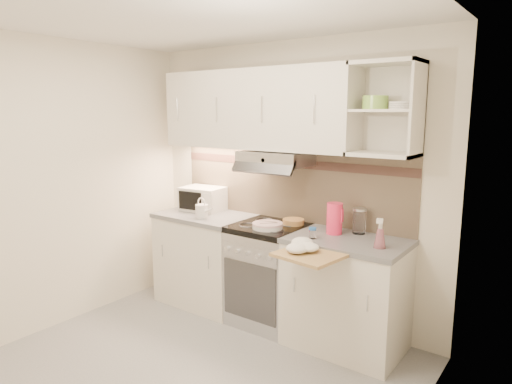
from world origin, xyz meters
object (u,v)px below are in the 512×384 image
microwave (203,199)px  glass_jar (359,221)px  plate_stack (268,226)px  pink_pitcher (335,218)px  electric_range (269,274)px  watering_can (202,210)px  cutting_board (310,255)px  spray_bottle (380,236)px

microwave → glass_jar: bearing=-3.9°
microwave → plate_stack: size_ratio=1.71×
plate_stack → pink_pitcher: size_ratio=1.02×
electric_range → microwave: microwave is taller
watering_can → cutting_board: watering_can is taller
glass_jar → microwave: bearing=-177.1°
microwave → pink_pitcher: pink_pitcher is taller
electric_range → watering_can: size_ratio=4.00×
plate_stack → spray_bottle: (0.98, 0.02, 0.07)m
electric_range → spray_bottle: size_ratio=3.84×
electric_range → watering_can: 0.86m
plate_stack → electric_range: bearing=118.0°
cutting_board → spray_bottle: bearing=53.0°
glass_jar → spray_bottle: (0.28, -0.28, -0.02)m
watering_can → cutting_board: 1.37m
electric_range → spray_bottle: bearing=-4.6°
electric_range → microwave: 1.06m
cutting_board → plate_stack: bearing=158.0°
watering_can → spray_bottle: size_ratio=0.96×
electric_range → cutting_board: (0.66, -0.46, 0.42)m
electric_range → microwave: bearing=172.6°
pink_pitcher → glass_jar: bearing=35.7°
watering_can → plate_stack: (0.72, 0.03, -0.04)m
watering_can → microwave: bearing=137.0°
glass_jar → cutting_board: 0.68m
microwave → cutting_board: microwave is taller
glass_jar → cutting_board: glass_jar is taller
microwave → spray_bottle: (1.93, -0.20, -0.03)m
watering_can → pink_pitcher: (1.26, 0.21, 0.06)m
glass_jar → spray_bottle: 0.40m
microwave → glass_jar: (1.65, 0.08, -0.01)m
plate_stack → watering_can: bearing=-177.5°
electric_range → cutting_board: bearing=-34.5°
watering_can → pink_pitcher: size_ratio=0.88×
pink_pitcher → electric_range: bearing=-174.4°
microwave → pink_pitcher: 1.48m
spray_bottle → cutting_board: size_ratio=0.54×
plate_stack → cutting_board: 0.70m
glass_jar → spray_bottle: spray_bottle is taller
pink_pitcher → plate_stack: bearing=-163.0°
watering_can → cutting_board: bearing=-7.9°
microwave → plate_stack: (0.95, -0.22, -0.09)m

